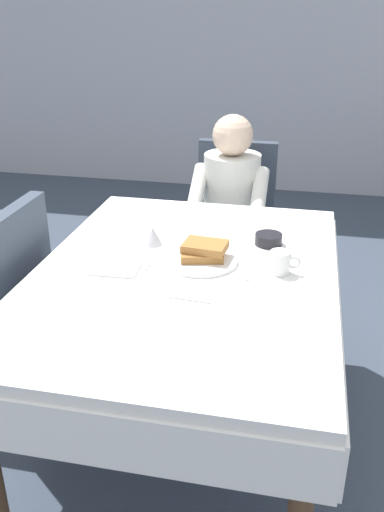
# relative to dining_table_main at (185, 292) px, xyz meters

# --- Properties ---
(ground_plane) EXTENTS (14.00, 14.00, 0.00)m
(ground_plane) POSITION_rel_dining_table_main_xyz_m (0.00, 0.00, -0.65)
(ground_plane) COLOR #3D4756
(back_wall) EXTENTS (12.00, 0.16, 3.20)m
(back_wall) POSITION_rel_dining_table_main_xyz_m (0.00, 3.40, 0.95)
(back_wall) COLOR #B2B7C1
(back_wall) RESTS_ON ground
(dining_table_main) EXTENTS (1.12, 1.52, 0.74)m
(dining_table_main) POSITION_rel_dining_table_main_xyz_m (0.00, 0.00, 0.00)
(dining_table_main) COLOR white
(dining_table_main) RESTS_ON ground
(chair_diner) EXTENTS (0.44, 0.45, 0.93)m
(chair_diner) POSITION_rel_dining_table_main_xyz_m (0.02, 1.17, -0.12)
(chair_diner) COLOR #384251
(chair_diner) RESTS_ON ground
(diner_person) EXTENTS (0.40, 0.43, 1.12)m
(diner_person) POSITION_rel_dining_table_main_xyz_m (0.02, 1.01, 0.02)
(diner_person) COLOR silver
(diner_person) RESTS_ON ground
(chair_left_side) EXTENTS (0.45, 0.44, 0.93)m
(chair_left_side) POSITION_rel_dining_table_main_xyz_m (-0.77, 0.00, -0.12)
(chair_left_side) COLOR #384251
(chair_left_side) RESTS_ON ground
(plate_breakfast) EXTENTS (0.28, 0.28, 0.02)m
(plate_breakfast) POSITION_rel_dining_table_main_xyz_m (0.04, 0.08, 0.10)
(plate_breakfast) COLOR white
(plate_breakfast) RESTS_ON dining_table_main
(breakfast_stack) EXTENTS (0.19, 0.15, 0.06)m
(breakfast_stack) POSITION_rel_dining_table_main_xyz_m (0.05, 0.09, 0.14)
(breakfast_stack) COLOR #A36B33
(breakfast_stack) RESTS_ON plate_breakfast
(cup_coffee) EXTENTS (0.11, 0.08, 0.08)m
(cup_coffee) POSITION_rel_dining_table_main_xyz_m (0.34, 0.05, 0.13)
(cup_coffee) COLOR white
(cup_coffee) RESTS_ON dining_table_main
(bowl_butter) EXTENTS (0.11, 0.11, 0.04)m
(bowl_butter) POSITION_rel_dining_table_main_xyz_m (0.28, 0.31, 0.11)
(bowl_butter) COLOR black
(bowl_butter) RESTS_ON dining_table_main
(syrup_pitcher) EXTENTS (0.08, 0.08, 0.07)m
(syrup_pitcher) POSITION_rel_dining_table_main_xyz_m (-0.18, 0.21, 0.13)
(syrup_pitcher) COLOR silver
(syrup_pitcher) RESTS_ON dining_table_main
(fork_left_of_plate) EXTENTS (0.01, 0.18, 0.00)m
(fork_left_of_plate) POSITION_rel_dining_table_main_xyz_m (-0.15, 0.06, 0.09)
(fork_left_of_plate) COLOR silver
(fork_left_of_plate) RESTS_ON dining_table_main
(knife_right_of_plate) EXTENTS (0.02, 0.20, 0.00)m
(knife_right_of_plate) POSITION_rel_dining_table_main_xyz_m (0.23, 0.06, 0.09)
(knife_right_of_plate) COLOR silver
(knife_right_of_plate) RESTS_ON dining_table_main
(spoon_near_edge) EXTENTS (0.15, 0.03, 0.00)m
(spoon_near_edge) POSITION_rel_dining_table_main_xyz_m (0.06, -0.21, 0.09)
(spoon_near_edge) COLOR silver
(spoon_near_edge) RESTS_ON dining_table_main
(napkin_folded) EXTENTS (0.17, 0.13, 0.01)m
(napkin_folded) POSITION_rel_dining_table_main_xyz_m (-0.25, -0.05, 0.09)
(napkin_folded) COLOR white
(napkin_folded) RESTS_ON dining_table_main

